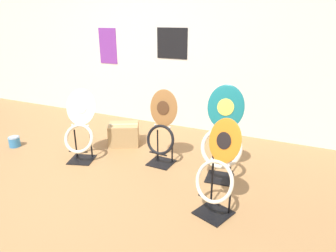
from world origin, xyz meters
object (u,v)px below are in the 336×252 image
toilet_seat_display_teal_sax (223,136)px  paint_can (14,141)px  toilet_seat_display_orange_sun (218,170)px  storage_box (124,134)px  toilet_seat_display_white_plain (80,127)px  toilet_seat_display_woodgrain (162,129)px

toilet_seat_display_teal_sax → paint_can: bearing=-172.6°
toilet_seat_display_orange_sun → storage_box: toilet_seat_display_orange_sun is taller
toilet_seat_display_white_plain → toilet_seat_display_teal_sax: (1.65, 0.26, 0.07)m
toilet_seat_display_woodgrain → storage_box: (-0.71, 0.28, -0.28)m
toilet_seat_display_white_plain → paint_can: 1.12m
toilet_seat_display_woodgrain → storage_box: size_ratio=1.79×
toilet_seat_display_orange_sun → paint_can: (-2.85, 0.27, -0.34)m
storage_box → toilet_seat_display_white_plain: bearing=-110.3°
toilet_seat_display_teal_sax → toilet_seat_display_woodgrain: bearing=176.3°
toilet_seat_display_white_plain → storage_box: 0.68m
toilet_seat_display_white_plain → storage_box: toilet_seat_display_white_plain is taller
toilet_seat_display_white_plain → toilet_seat_display_teal_sax: bearing=8.9°
toilet_seat_display_white_plain → toilet_seat_display_woodgrain: size_ratio=0.96×
toilet_seat_display_white_plain → toilet_seat_display_orange_sun: bearing=-11.6°
toilet_seat_display_white_plain → storage_box: (0.22, 0.59, -0.27)m
toilet_seat_display_woodgrain → toilet_seat_display_orange_sun: toilet_seat_display_woodgrain is taller
toilet_seat_display_teal_sax → toilet_seat_display_woodgrain: 0.72m
paint_can → storage_box: size_ratio=0.30×
toilet_seat_display_white_plain → paint_can: (-1.07, -0.09, -0.34)m
toilet_seat_display_woodgrain → paint_can: 2.07m
toilet_seat_display_white_plain → paint_can: toilet_seat_display_white_plain is taller
toilet_seat_display_white_plain → toilet_seat_display_woodgrain: toilet_seat_display_woodgrain is taller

